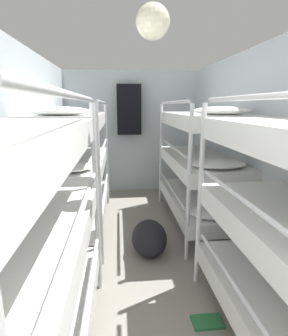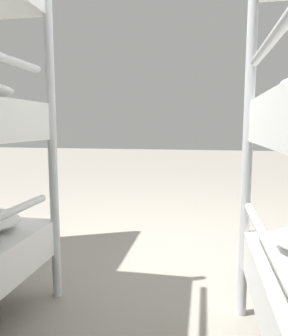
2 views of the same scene
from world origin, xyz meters
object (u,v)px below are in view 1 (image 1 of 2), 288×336
Objects in this scene: bunk_stack_left_near at (1,263)px; bunk_stack_left_far at (74,165)px; duffel_bag at (149,238)px; bunk_stack_right_far at (200,162)px; floor_book at (207,322)px; hanging_coat at (129,110)px.

bunk_stack_left_far is at bearing 90.00° from bunk_stack_left_near.
duffel_bag is at bearing -38.10° from bunk_stack_left_far.
duffel_bag is at bearing 58.43° from bunk_stack_left_near.
bunk_stack_right_far is at bearing 0.00° from bunk_stack_left_far.
floor_book is at bearing -71.81° from duffel_bag.
bunk_stack_left_far is 2.30m from floor_book.
bunk_stack_left_near is at bearing -159.99° from floor_book.
bunk_stack_left_near is 7.81× the size of floor_book.
duffel_bag reaches higher than floor_book.
bunk_stack_left_far is at bearing -117.35° from hanging_coat.
duffel_bag is 2.12× the size of floor_book.
duffel_bag is at bearing -137.51° from bunk_stack_right_far.
bunk_stack_right_far is at bearing -59.80° from hanging_coat.
duffel_bag is (-0.77, -0.71, -0.70)m from bunk_stack_right_far.
bunk_stack_left_near is 1.00× the size of bunk_stack_right_far.
floor_book is at bearing 20.01° from bunk_stack_left_near.
bunk_stack_right_far is at bearing 52.42° from bunk_stack_left_near.
duffel_bag is 0.56× the size of hanging_coat.
floor_book is (1.24, 0.45, -0.89)m from bunk_stack_left_near.
bunk_stack_right_far is 3.69× the size of duffel_bag.
bunk_stack_right_far is at bearing 42.49° from duffel_bag.
floor_book is at bearing -104.24° from bunk_stack_right_far.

